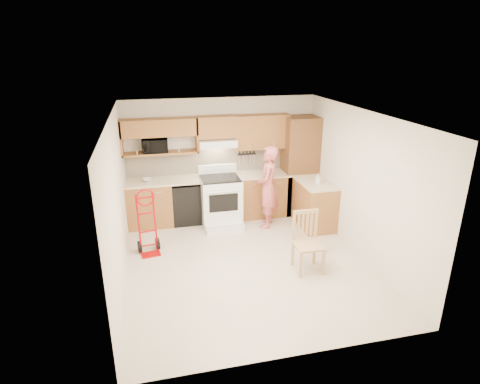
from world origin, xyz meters
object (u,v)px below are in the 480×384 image
object	(u,v)px
person	(268,187)
dining_chair	(309,243)
microwave	(155,145)
range	(221,197)
hand_truck	(148,225)

from	to	relation	value
person	dining_chair	world-z (taller)	person
microwave	dining_chair	bearing A→B (deg)	-46.59
person	dining_chair	size ratio (longest dim) A/B	1.68
person	range	bearing A→B (deg)	-84.19
microwave	person	bearing A→B (deg)	-17.29
person	dining_chair	xyz separation A→B (m)	(0.14, -1.81, -0.34)
person	hand_truck	bearing A→B (deg)	-51.37
person	dining_chair	bearing A→B (deg)	28.19
microwave	person	size ratio (longest dim) A/B	0.30
range	hand_truck	size ratio (longest dim) A/B	1.08
dining_chair	microwave	bearing A→B (deg)	132.60
microwave	range	distance (m)	1.67
range	hand_truck	world-z (taller)	range
hand_truck	dining_chair	xyz separation A→B (m)	(2.51, -1.18, -0.05)
microwave	person	distance (m)	2.38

